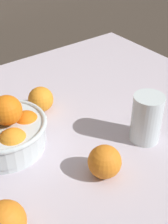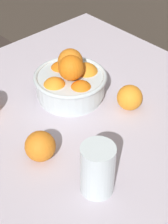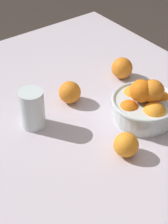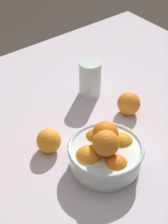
# 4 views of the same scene
# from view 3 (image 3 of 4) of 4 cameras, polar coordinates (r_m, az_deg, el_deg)

# --- Properties ---
(dining_table) EXTENTS (1.12, 1.20, 0.78)m
(dining_table) POSITION_cam_3_polar(r_m,az_deg,el_deg) (1.31, -1.79, -2.55)
(dining_table) COLOR silver
(dining_table) RESTS_ON ground_plane
(fruit_bowl) EXTENTS (0.21, 0.21, 0.15)m
(fruit_bowl) POSITION_cam_3_polar(r_m,az_deg,el_deg) (1.21, 9.19, 1.01)
(fruit_bowl) COLOR silver
(fruit_bowl) RESTS_ON dining_table
(juice_glass) EXTENTS (0.08, 0.08, 0.13)m
(juice_glass) POSITION_cam_3_polar(r_m,az_deg,el_deg) (1.18, -7.84, 0.17)
(juice_glass) COLOR #F4A314
(juice_glass) RESTS_ON dining_table
(orange_loose_near_bowl) EXTENTS (0.07, 0.07, 0.07)m
(orange_loose_near_bowl) POSITION_cam_3_polar(r_m,az_deg,el_deg) (1.09, 6.43, -4.98)
(orange_loose_near_bowl) COLOR orange
(orange_loose_near_bowl) RESTS_ON dining_table
(orange_loose_front) EXTENTS (0.08, 0.08, 0.08)m
(orange_loose_front) POSITION_cam_3_polar(r_m,az_deg,el_deg) (1.42, 5.81, 6.69)
(orange_loose_front) COLOR orange
(orange_loose_front) RESTS_ON dining_table
(orange_loose_aside) EXTENTS (0.08, 0.08, 0.08)m
(orange_loose_aside) POSITION_cam_3_polar(r_m,az_deg,el_deg) (1.28, -2.19, 3.02)
(orange_loose_aside) COLOR orange
(orange_loose_aside) RESTS_ON dining_table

